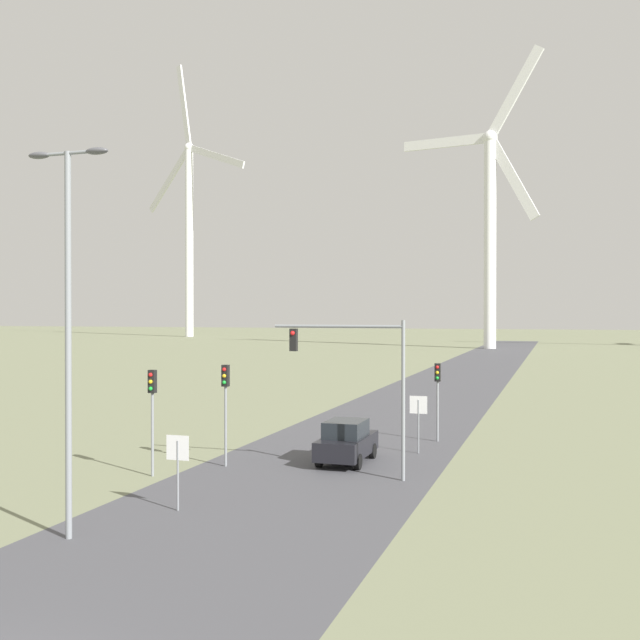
{
  "coord_description": "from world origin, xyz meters",
  "views": [
    {
      "loc": [
        9.45,
        -9.39,
        6.39
      ],
      "look_at": [
        0.0,
        20.12,
        6.11
      ],
      "focal_mm": 42.0,
      "sensor_mm": 36.0,
      "label": 1
    }
  ],
  "objects_px": {
    "wind_turbine_far_left": "(189,219)",
    "wind_turbine_left": "(490,217)",
    "traffic_light_post_near_left": "(152,399)",
    "stop_sign_near": "(178,458)",
    "traffic_light_mast_overhead": "(357,364)",
    "car_approaching": "(346,441)",
    "traffic_light_post_mid_left": "(225,392)",
    "traffic_light_post_near_right": "(438,384)",
    "streetlamp": "(68,300)",
    "stop_sign_far": "(418,413)"
  },
  "relations": [
    {
      "from": "car_approaching",
      "to": "wind_turbine_far_left",
      "type": "xyz_separation_m",
      "value": [
        -87.72,
        152.97,
        31.14
      ]
    },
    {
      "from": "traffic_light_post_near_right",
      "to": "traffic_light_mast_overhead",
      "type": "relative_size",
      "value": 0.64
    },
    {
      "from": "wind_turbine_far_left",
      "to": "wind_turbine_left",
      "type": "height_order",
      "value": "wind_turbine_far_left"
    },
    {
      "from": "stop_sign_near",
      "to": "traffic_light_post_near_right",
      "type": "distance_m",
      "value": 16.77
    },
    {
      "from": "traffic_light_post_mid_left",
      "to": "traffic_light_post_near_right",
      "type": "bearing_deg",
      "value": 49.58
    },
    {
      "from": "stop_sign_far",
      "to": "car_approaching",
      "type": "distance_m",
      "value": 4.09
    },
    {
      "from": "traffic_light_post_near_right",
      "to": "car_approaching",
      "type": "xyz_separation_m",
      "value": [
        -2.88,
        -6.51,
        -1.94
      ]
    },
    {
      "from": "stop_sign_near",
      "to": "traffic_light_mast_overhead",
      "type": "xyz_separation_m",
      "value": [
        4.24,
        6.49,
        2.72
      ]
    },
    {
      "from": "streetlamp",
      "to": "traffic_light_mast_overhead",
      "type": "height_order",
      "value": "streetlamp"
    },
    {
      "from": "stop_sign_near",
      "to": "traffic_light_post_near_right",
      "type": "relative_size",
      "value": 0.63
    },
    {
      "from": "streetlamp",
      "to": "wind_turbine_left",
      "type": "distance_m",
      "value": 121.58
    },
    {
      "from": "car_approaching",
      "to": "traffic_light_mast_overhead",
      "type": "bearing_deg",
      "value": -66.42
    },
    {
      "from": "traffic_light_post_mid_left",
      "to": "traffic_light_mast_overhead",
      "type": "bearing_deg",
      "value": -3.5
    },
    {
      "from": "wind_turbine_left",
      "to": "car_approaching",
      "type": "bearing_deg",
      "value": -88.23
    },
    {
      "from": "stop_sign_near",
      "to": "wind_turbine_left",
      "type": "relative_size",
      "value": 0.05
    },
    {
      "from": "traffic_light_mast_overhead",
      "to": "car_approaching",
      "type": "bearing_deg",
      "value": 113.58
    },
    {
      "from": "stop_sign_near",
      "to": "stop_sign_far",
      "type": "relative_size",
      "value": 0.93
    },
    {
      "from": "traffic_light_post_near_left",
      "to": "wind_turbine_far_left",
      "type": "bearing_deg",
      "value": 117.22
    },
    {
      "from": "wind_turbine_far_left",
      "to": "traffic_light_mast_overhead",
      "type": "bearing_deg",
      "value": -60.27
    },
    {
      "from": "traffic_light_post_near_right",
      "to": "car_approaching",
      "type": "distance_m",
      "value": 7.38
    },
    {
      "from": "stop_sign_far",
      "to": "streetlamp",
      "type": "bearing_deg",
      "value": -114.26
    },
    {
      "from": "traffic_light_post_near_left",
      "to": "traffic_light_post_near_right",
      "type": "height_order",
      "value": "traffic_light_post_near_left"
    },
    {
      "from": "wind_turbine_left",
      "to": "traffic_light_post_near_left",
      "type": "bearing_deg",
      "value": -91.63
    },
    {
      "from": "wind_turbine_far_left",
      "to": "stop_sign_near",
      "type": "bearing_deg",
      "value": -62.43
    },
    {
      "from": "stop_sign_far",
      "to": "traffic_light_post_near_left",
      "type": "bearing_deg",
      "value": -138.89
    },
    {
      "from": "traffic_light_mast_overhead",
      "to": "car_approaching",
      "type": "xyz_separation_m",
      "value": [
        -1.14,
        2.62,
        -3.51
      ]
    },
    {
      "from": "stop_sign_near",
      "to": "traffic_light_post_near_left",
      "type": "xyz_separation_m",
      "value": [
        -3.44,
        4.27,
        1.34
      ]
    },
    {
      "from": "stop_sign_near",
      "to": "stop_sign_far",
      "type": "xyz_separation_m",
      "value": [
        5.64,
        12.19,
        0.13
      ]
    },
    {
      "from": "traffic_light_post_near_right",
      "to": "wind_turbine_far_left",
      "type": "distance_m",
      "value": 174.67
    },
    {
      "from": "stop_sign_far",
      "to": "traffic_light_post_near_left",
      "type": "distance_m",
      "value": 12.11
    },
    {
      "from": "stop_sign_far",
      "to": "traffic_light_post_near_left",
      "type": "height_order",
      "value": "traffic_light_post_near_left"
    },
    {
      "from": "stop_sign_near",
      "to": "traffic_light_post_near_right",
      "type": "xyz_separation_m",
      "value": [
        5.98,
        15.62,
        1.15
      ]
    },
    {
      "from": "stop_sign_near",
      "to": "wind_turbine_far_left",
      "type": "bearing_deg",
      "value": 117.57
    },
    {
      "from": "traffic_light_post_near_right",
      "to": "wind_turbine_left",
      "type": "height_order",
      "value": "wind_turbine_left"
    },
    {
      "from": "wind_turbine_far_left",
      "to": "wind_turbine_left",
      "type": "relative_size",
      "value": 1.41
    },
    {
      "from": "stop_sign_far",
      "to": "traffic_light_post_near_right",
      "type": "height_order",
      "value": "traffic_light_post_near_right"
    },
    {
      "from": "traffic_light_post_near_left",
      "to": "traffic_light_post_mid_left",
      "type": "xyz_separation_m",
      "value": [
        1.94,
        2.58,
        0.05
      ]
    },
    {
      "from": "stop_sign_near",
      "to": "car_approaching",
      "type": "bearing_deg",
      "value": 71.23
    },
    {
      "from": "traffic_light_post_near_right",
      "to": "traffic_light_post_near_left",
      "type": "bearing_deg",
      "value": -129.66
    },
    {
      "from": "traffic_light_post_near_right",
      "to": "wind_turbine_far_left",
      "type": "bearing_deg",
      "value": 121.74
    },
    {
      "from": "stop_sign_near",
      "to": "car_approaching",
      "type": "height_order",
      "value": "stop_sign_near"
    },
    {
      "from": "stop_sign_near",
      "to": "wind_turbine_left",
      "type": "xyz_separation_m",
      "value": [
        -0.23,
        116.74,
        22.18
      ]
    },
    {
      "from": "stop_sign_far",
      "to": "wind_turbine_left",
      "type": "xyz_separation_m",
      "value": [
        -5.87,
        104.55,
        22.06
      ]
    },
    {
      "from": "traffic_light_post_near_right",
      "to": "car_approaching",
      "type": "height_order",
      "value": "traffic_light_post_near_right"
    },
    {
      "from": "stop_sign_near",
      "to": "traffic_light_mast_overhead",
      "type": "distance_m",
      "value": 8.22
    },
    {
      "from": "stop_sign_far",
      "to": "wind_turbine_far_left",
      "type": "relative_size",
      "value": 0.03
    },
    {
      "from": "stop_sign_far",
      "to": "wind_turbine_far_left",
      "type": "bearing_deg",
      "value": 121.05
    },
    {
      "from": "traffic_light_post_near_right",
      "to": "wind_turbine_left",
      "type": "xyz_separation_m",
      "value": [
        -6.21,
        101.11,
        21.03
      ]
    },
    {
      "from": "streetlamp",
      "to": "traffic_light_post_mid_left",
      "type": "bearing_deg",
      "value": 90.08
    },
    {
      "from": "traffic_light_post_mid_left",
      "to": "traffic_light_post_near_left",
      "type": "bearing_deg",
      "value": -126.91
    }
  ]
}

